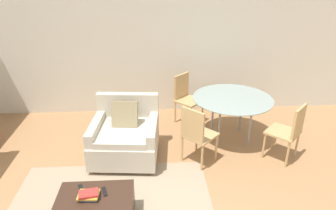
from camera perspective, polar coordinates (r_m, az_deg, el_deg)
The scene contains 10 objects.
wall_back at distance 5.71m, azimuth -4.30°, elevation 11.79°, with size 12.00×0.06×2.75m.
area_rug at distance 3.95m, azimuth -10.69°, elevation -17.63°, with size 2.47×1.54×0.01m.
armchair at distance 4.55m, azimuth -8.11°, elevation -5.89°, with size 1.03×1.03×0.88m.
book_stack at distance 3.45m, azimuth -14.82°, elevation -16.24°, with size 0.23×0.19×0.08m.
tv_remote_primary at distance 3.51m, azimuth -12.01°, elevation -15.81°, with size 0.09×0.16×0.01m.
tv_remote_secondary at distance 3.61m, azimuth -16.22°, elevation -15.03°, with size 0.10×0.15×0.01m.
dining_table at distance 4.94m, azimuth 12.15°, elevation 0.65°, with size 1.28×1.28×0.74m.
dining_chair_near_left at distance 4.28m, azimuth 5.44°, elevation -5.15°, with size 0.59×0.59×0.90m.
dining_chair_near_right at distance 4.68m, azimuth 22.16°, elevation -4.29°, with size 0.59×0.59×0.90m.
dining_chair_far_left at distance 5.49m, azimuth 3.36°, elevation 1.87°, with size 0.59×0.59×0.90m.
Camera 1 is at (0.08, -2.21, 2.63)m, focal length 32.00 mm.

